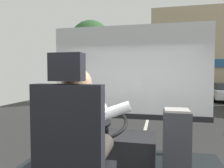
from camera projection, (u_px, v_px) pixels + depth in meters
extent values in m
cube|color=#2C2C2C|center=(149.00, 114.00, 10.44)|extent=(18.00, 44.00, 0.05)
cube|color=silver|center=(149.00, 114.00, 10.44)|extent=(0.12, 39.60, 0.00)
cube|color=black|center=(68.00, 135.00, 1.37)|extent=(0.48, 0.10, 0.66)
cube|color=black|center=(67.00, 67.00, 1.35)|extent=(0.22, 0.10, 0.18)
cylinder|color=#332D28|center=(97.00, 153.00, 1.71)|extent=(0.17, 0.51, 0.17)
cylinder|color=#332D28|center=(75.00, 151.00, 1.75)|extent=(0.17, 0.51, 0.17)
cylinder|color=silver|center=(77.00, 135.00, 1.53)|extent=(0.30, 0.30, 0.56)
cube|color=#70934C|center=(84.00, 121.00, 1.68)|extent=(0.06, 0.01, 0.35)
sphere|color=#A37A5B|center=(77.00, 83.00, 1.51)|extent=(0.22, 0.22, 0.22)
cylinder|color=silver|center=(99.00, 116.00, 1.75)|extent=(0.54, 0.18, 0.26)
cylinder|color=silver|center=(77.00, 115.00, 1.79)|extent=(0.54, 0.18, 0.26)
cube|color=black|center=(113.00, 149.00, 2.76)|extent=(1.10, 0.56, 0.40)
cylinder|color=black|center=(106.00, 136.00, 2.39)|extent=(0.07, 0.23, 0.36)
torus|color=black|center=(104.00, 123.00, 2.30)|extent=(0.51, 0.47, 0.26)
cylinder|color=black|center=(104.00, 123.00, 2.30)|extent=(0.14, 0.14, 0.09)
cube|color=#333338|center=(176.00, 150.00, 2.16)|extent=(0.27, 0.27, 0.81)
cube|color=#9E9993|center=(177.00, 110.00, 2.14)|extent=(0.24, 0.24, 0.02)
cube|color=silver|center=(129.00, 70.00, 3.33)|extent=(2.50, 0.01, 1.40)
cube|color=black|center=(129.00, 116.00, 3.37)|extent=(2.50, 0.08, 0.08)
cylinder|color=#4C3828|center=(91.00, 80.00, 13.86)|extent=(0.33, 0.33, 3.17)
sphere|color=#2E562D|center=(91.00, 42.00, 13.72)|extent=(2.73, 2.73, 2.73)
cube|color=tan|center=(221.00, 54.00, 17.82)|extent=(11.55, 4.21, 7.21)
cube|color=silver|center=(223.00, 93.00, 15.63)|extent=(1.97, 4.40, 0.60)
cylinder|color=black|center=(206.00, 95.00, 17.18)|extent=(0.14, 0.49, 0.49)
cylinder|color=black|center=(214.00, 99.00, 14.52)|extent=(0.14, 0.49, 0.49)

